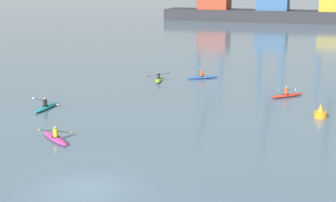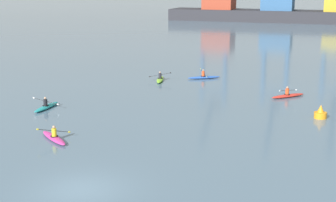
{
  "view_description": "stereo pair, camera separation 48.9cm",
  "coord_description": "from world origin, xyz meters",
  "px_view_note": "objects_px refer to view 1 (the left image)",
  "views": [
    {
      "loc": [
        10.89,
        -19.98,
        9.77
      ],
      "look_at": [
        -1.21,
        16.19,
        0.6
      ],
      "focal_mm": 54.03,
      "sensor_mm": 36.0,
      "label": 1
    },
    {
      "loc": [
        11.35,
        -19.82,
        9.77
      ],
      "look_at": [
        -1.21,
        16.19,
        0.6
      ],
      "focal_mm": 54.03,
      "sensor_mm": 36.0,
      "label": 2
    }
  ],
  "objects_px": {
    "channel_buoy": "(320,113)",
    "kayak_teal": "(46,107)",
    "kayak_blue": "(202,77)",
    "kayak_lime": "(159,79)",
    "container_barge": "(270,11)",
    "kayak_magenta": "(55,138)",
    "kayak_red": "(287,95)"
  },
  "relations": [
    {
      "from": "kayak_teal",
      "to": "kayak_blue",
      "type": "bearing_deg",
      "value": 62.24
    },
    {
      "from": "channel_buoy",
      "to": "kayak_magenta",
      "type": "relative_size",
      "value": 0.32
    },
    {
      "from": "kayak_teal",
      "to": "kayak_blue",
      "type": "distance_m",
      "value": 17.96
    },
    {
      "from": "kayak_magenta",
      "to": "kayak_teal",
      "type": "height_order",
      "value": "same"
    },
    {
      "from": "channel_buoy",
      "to": "kayak_lime",
      "type": "bearing_deg",
      "value": 149.47
    },
    {
      "from": "kayak_red",
      "to": "kayak_blue",
      "type": "height_order",
      "value": "same"
    },
    {
      "from": "kayak_blue",
      "to": "kayak_lime",
      "type": "distance_m",
      "value": 4.56
    },
    {
      "from": "kayak_red",
      "to": "kayak_lime",
      "type": "bearing_deg",
      "value": 165.8
    },
    {
      "from": "channel_buoy",
      "to": "kayak_blue",
      "type": "xyz_separation_m",
      "value": [
        -11.93,
        11.78,
        -0.19
      ]
    },
    {
      "from": "kayak_magenta",
      "to": "kayak_lime",
      "type": "distance_m",
      "value": 20.1
    },
    {
      "from": "channel_buoy",
      "to": "kayak_magenta",
      "type": "distance_m",
      "value": 18.89
    },
    {
      "from": "kayak_red",
      "to": "kayak_blue",
      "type": "bearing_deg",
      "value": 147.46
    },
    {
      "from": "container_barge",
      "to": "kayak_magenta",
      "type": "relative_size",
      "value": 16.89
    },
    {
      "from": "kayak_teal",
      "to": "kayak_red",
      "type": "bearing_deg",
      "value": 30.42
    },
    {
      "from": "channel_buoy",
      "to": "kayak_magenta",
      "type": "bearing_deg",
      "value": -145.12
    },
    {
      "from": "kayak_lime",
      "to": "kayak_blue",
      "type": "bearing_deg",
      "value": 32.94
    },
    {
      "from": "kayak_blue",
      "to": "kayak_teal",
      "type": "bearing_deg",
      "value": -117.76
    },
    {
      "from": "kayak_red",
      "to": "kayak_magenta",
      "type": "bearing_deg",
      "value": -126.61
    },
    {
      "from": "kayak_teal",
      "to": "kayak_lime",
      "type": "relative_size",
      "value": 0.99
    },
    {
      "from": "container_barge",
      "to": "kayak_blue",
      "type": "distance_m",
      "value": 75.29
    },
    {
      "from": "container_barge",
      "to": "kayak_blue",
      "type": "bearing_deg",
      "value": -87.7
    },
    {
      "from": "container_barge",
      "to": "kayak_teal",
      "type": "relative_size",
      "value": 15.19
    },
    {
      "from": "kayak_teal",
      "to": "kayak_blue",
      "type": "xyz_separation_m",
      "value": [
        8.37,
        15.89,
        0.0
      ]
    },
    {
      "from": "channel_buoy",
      "to": "kayak_lime",
      "type": "relative_size",
      "value": 0.29
    },
    {
      "from": "channel_buoy",
      "to": "kayak_teal",
      "type": "xyz_separation_m",
      "value": [
        -20.3,
        -4.12,
        -0.19
      ]
    },
    {
      "from": "kayak_blue",
      "to": "kayak_lime",
      "type": "xyz_separation_m",
      "value": [
        -3.83,
        -2.48,
        -0.0
      ]
    },
    {
      "from": "channel_buoy",
      "to": "kayak_teal",
      "type": "relative_size",
      "value": 0.29
    },
    {
      "from": "kayak_red",
      "to": "kayak_teal",
      "type": "distance_m",
      "value": 20.1
    },
    {
      "from": "kayak_teal",
      "to": "kayak_lime",
      "type": "height_order",
      "value": "same"
    },
    {
      "from": "kayak_teal",
      "to": "kayak_lime",
      "type": "bearing_deg",
      "value": 71.31
    },
    {
      "from": "kayak_magenta",
      "to": "kayak_lime",
      "type": "xyz_separation_m",
      "value": [
        -0.26,
        20.1,
        0.0
      ]
    },
    {
      "from": "container_barge",
      "to": "kayak_red",
      "type": "bearing_deg",
      "value": -81.57
    }
  ]
}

